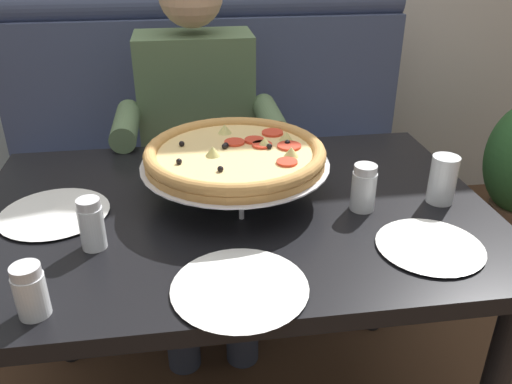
% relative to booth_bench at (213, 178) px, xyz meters
% --- Properties ---
extents(booth_bench, '(1.68, 0.78, 1.13)m').
position_rel_booth_bench_xyz_m(booth_bench, '(0.00, 0.00, 0.00)').
color(booth_bench, '#424C6B').
rests_on(booth_bench, ground_plane).
extents(dining_table, '(1.23, 0.83, 0.75)m').
position_rel_booth_bench_xyz_m(dining_table, '(0.00, -0.88, 0.25)').
color(dining_table, black).
rests_on(dining_table, ground_plane).
extents(diner_main, '(0.54, 0.64, 1.27)m').
position_rel_booth_bench_xyz_m(diner_main, '(-0.06, -0.27, 0.31)').
color(diner_main, '#2D3342').
rests_on(diner_main, ground_plane).
extents(pizza, '(0.46, 0.46, 0.14)m').
position_rel_booth_bench_xyz_m(pizza, '(0.01, -0.82, 0.45)').
color(pizza, silver).
rests_on(pizza, dining_table).
extents(shaker_parmesan, '(0.05, 0.05, 0.11)m').
position_rel_booth_bench_xyz_m(shaker_parmesan, '(-0.31, -1.02, 0.39)').
color(shaker_parmesan, white).
rests_on(shaker_parmesan, dining_table).
extents(shaker_pepper_flakes, '(0.06, 0.06, 0.10)m').
position_rel_booth_bench_xyz_m(shaker_pepper_flakes, '(-0.38, -1.22, 0.39)').
color(shaker_pepper_flakes, white).
rests_on(shaker_pepper_flakes, dining_table).
extents(shaker_oregano, '(0.06, 0.06, 0.11)m').
position_rel_booth_bench_xyz_m(shaker_oregano, '(0.30, -0.94, 0.39)').
color(shaker_oregano, white).
rests_on(shaker_oregano, dining_table).
extents(plate_near_left, '(0.26, 0.26, 0.02)m').
position_rel_booth_bench_xyz_m(plate_near_left, '(-0.02, -1.20, 0.36)').
color(plate_near_left, white).
rests_on(plate_near_left, dining_table).
extents(plate_near_right, '(0.22, 0.22, 0.02)m').
position_rel_booth_bench_xyz_m(plate_near_right, '(0.39, -1.12, 0.36)').
color(plate_near_right, white).
rests_on(plate_near_right, dining_table).
extents(plate_far_side, '(0.25, 0.25, 0.02)m').
position_rel_booth_bench_xyz_m(plate_far_side, '(-0.42, -0.86, 0.36)').
color(plate_far_side, white).
rests_on(plate_far_side, dining_table).
extents(drinking_glass, '(0.07, 0.07, 0.12)m').
position_rel_booth_bench_xyz_m(drinking_glass, '(0.50, -0.93, 0.40)').
color(drinking_glass, silver).
rests_on(drinking_glass, dining_table).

